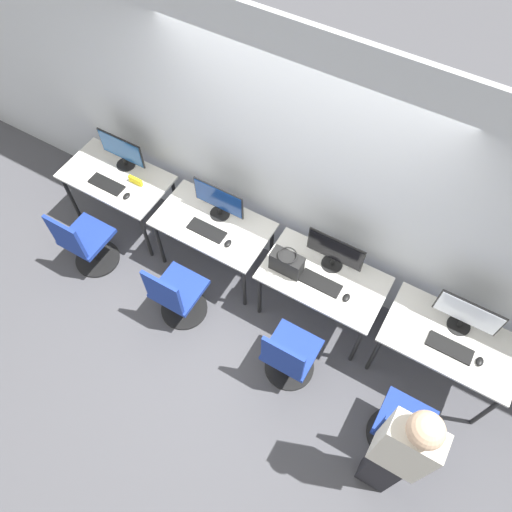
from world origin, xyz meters
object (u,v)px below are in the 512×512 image
Objects in this scene: keyboard_far_left at (107,184)px; monitor_right at (335,252)px; monitor_far_right at (467,315)px; person_far_right at (398,453)px; handbag at (287,263)px; office_chair_right at (289,357)px; monitor_left at (219,200)px; keyboard_left at (207,230)px; office_chair_left at (177,296)px; mouse_right at (346,298)px; monitor_far_left at (122,151)px; keyboard_right at (321,283)px; mouse_left at (228,243)px; keyboard_far_right at (450,348)px; mouse_far_right at (480,362)px; office_chair_far_left at (85,244)px; office_chair_far_right at (401,430)px; mouse_far_left at (127,196)px.

keyboard_far_left is 0.71× the size of monitor_right.
monitor_far_right is 0.30× the size of person_far_right.
handbag is at bearing 1.12° from keyboard_far_left.
person_far_right is at bearing -22.84° from office_chair_right.
monitor_left is 0.31m from keyboard_left.
office_chair_left is (0.01, -0.84, -0.57)m from monitor_left.
monitor_far_left is at bearing 174.09° from mouse_right.
monitor_far_left is 1.21m from monitor_left.
monitor_right is 1.73m from person_far_right.
person_far_right reaches higher than keyboard_far_left.
person_far_right reaches higher than office_chair_left.
keyboard_right is 0.27m from mouse_right.
monitor_right is at bearing 12.52° from keyboard_left.
monitor_left reaches higher than mouse_left.
keyboard_far_right is (2.42, 0.02, 0.00)m from keyboard_left.
office_chair_left and office_chair_right have the same top height.
office_chair_left is at bearing 179.92° from office_chair_right.
mouse_far_right is at bearing -3.90° from monitor_far_left.
monitor_right reaches higher than office_chair_far_left.
monitor_far_left reaches higher than office_chair_left.
office_chair_right is at bearing -110.52° from mouse_right.
office_chair_right is at bearing -152.15° from keyboard_far_right.
keyboard_far_right is 0.25m from mouse_far_right.
monitor_right is 1.25m from keyboard_far_right.
office_chair_left is (-0.25, -0.57, -0.38)m from mouse_left.
keyboard_right is 0.42× the size of office_chair_far_right.
office_chair_far_left is at bearing -166.90° from monitor_far_right.
office_chair_left is 2.36× the size of keyboard_far_right.
office_chair_far_right is at bearing -39.86° from monitor_right.
monitor_left is 0.59× the size of office_chair_left.
office_chair_far_right is (2.35, -0.09, 0.00)m from office_chair_left.
mouse_right is (2.64, 0.59, 0.38)m from office_chair_far_left.
mouse_far_left is at bearing -171.38° from monitor_right.
office_chair_far_left is 2.17m from handbag.
office_chair_far_right is (2.10, -0.66, -0.38)m from mouse_left.
keyboard_left is at bearing -90.00° from monitor_left.
keyboard_far_right is (2.16, 0.05, -0.01)m from mouse_left.
mouse_far_right is at bearing 1.23° from mouse_left.
mouse_far_left and mouse_left have the same top height.
person_far_right is at bearing -17.07° from mouse_far_left.
keyboard_far_left is at bearing -175.41° from monitor_far_right.
keyboard_left is 1.48m from mouse_right.
mouse_left is 0.95m from keyboard_right.
keyboard_right is 0.22× the size of person_far_right.
mouse_right is at bearing -179.42° from keyboard_far_right.
keyboard_far_right is (3.59, 0.60, 0.37)m from office_chair_far_left.
office_chair_left is at bearing -113.88° from mouse_left.
mouse_far_left is 0.17× the size of monitor_far_right.
monitor_far_left is at bearing 92.71° from office_chair_far_left.
monitor_far_left is at bearing 179.57° from monitor_right.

